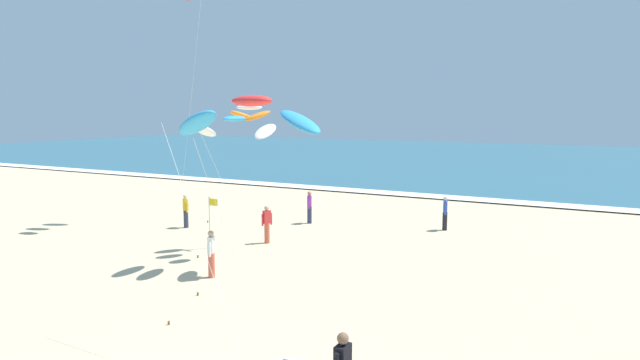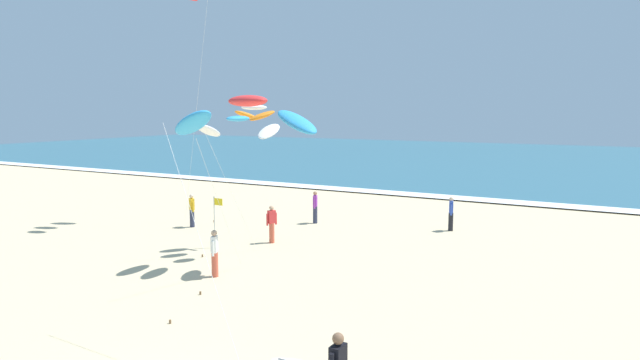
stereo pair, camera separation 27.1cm
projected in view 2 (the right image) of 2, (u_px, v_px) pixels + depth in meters
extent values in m
cube|color=#2D6075|center=(541.00, 161.00, 59.35)|extent=(160.00, 60.00, 0.08)
cube|color=white|center=(480.00, 199.00, 33.50)|extent=(160.00, 1.75, 0.01)
cube|color=yellow|center=(333.00, 358.00, 9.56)|extent=(0.02, 0.20, 0.32)
sphere|color=brown|center=(338.00, 339.00, 9.46)|extent=(0.21, 0.21, 0.21)
cylinder|color=black|center=(344.00, 359.00, 9.72)|extent=(0.09, 0.09, 0.56)
ellipsoid|color=white|center=(269.00, 131.00, 18.46)|extent=(0.91, 1.50, 0.62)
ellipsoid|color=#2D99DB|center=(238.00, 119.00, 18.70)|extent=(0.91, 1.50, 0.20)
ellipsoid|color=white|center=(209.00, 131.00, 19.05)|extent=(0.91, 1.50, 0.62)
cylinder|color=silver|center=(221.00, 208.00, 17.62)|extent=(0.70, 2.95, 4.63)
cylinder|color=brown|center=(200.00, 293.00, 16.47)|extent=(0.06, 0.06, 0.10)
ellipsoid|color=orange|center=(262.00, 116.00, 20.28)|extent=(0.99, 1.15, 0.51)
ellipsoid|color=white|center=(254.00, 107.00, 20.97)|extent=(0.99, 1.14, 0.20)
ellipsoid|color=orange|center=(247.00, 115.00, 21.74)|extent=(0.99, 1.15, 0.51)
cylinder|color=silver|center=(229.00, 186.00, 20.85)|extent=(1.22, 1.82, 5.13)
cylinder|color=brown|center=(202.00, 256.00, 20.68)|extent=(0.06, 0.06, 0.10)
cylinder|color=silver|center=(196.00, 110.00, 26.58)|extent=(1.45, 0.49, 10.88)
cylinder|color=brown|center=(214.00, 221.00, 27.15)|extent=(0.06, 0.06, 0.10)
ellipsoid|color=#2D99DB|center=(193.00, 123.00, 9.03)|extent=(1.32, 0.99, 0.58)
ellipsoid|color=red|center=(247.00, 101.00, 9.52)|extent=(1.32, 0.99, 0.20)
ellipsoid|color=#2D99DB|center=(297.00, 122.00, 10.11)|extent=(1.32, 0.99, 0.58)
cylinder|color=silver|center=(201.00, 243.00, 11.91)|extent=(4.27, 2.29, 5.12)
cylinder|color=brown|center=(170.00, 322.00, 14.25)|extent=(0.06, 0.06, 0.10)
cylinder|color=#2D334C|center=(192.00, 218.00, 25.96)|extent=(0.22, 0.22, 0.84)
cube|color=gold|center=(192.00, 204.00, 25.87)|extent=(0.37, 0.32, 0.54)
sphere|color=beige|center=(191.00, 196.00, 25.82)|extent=(0.20, 0.20, 0.20)
cylinder|color=gold|center=(193.00, 207.00, 25.71)|extent=(0.08, 0.08, 0.50)
cylinder|color=gold|center=(190.00, 205.00, 26.07)|extent=(0.08, 0.08, 0.50)
cylinder|color=#2D334C|center=(315.00, 215.00, 26.84)|extent=(0.22, 0.22, 0.84)
cube|color=purple|center=(315.00, 201.00, 26.75)|extent=(0.28, 0.36, 0.54)
sphere|color=#A87A59|center=(315.00, 193.00, 26.70)|extent=(0.20, 0.20, 0.20)
cylinder|color=purple|center=(314.00, 204.00, 26.56)|extent=(0.08, 0.08, 0.50)
cylinder|color=purple|center=(316.00, 202.00, 26.97)|extent=(0.08, 0.08, 0.50)
cylinder|color=#D8593F|center=(215.00, 264.00, 18.21)|extent=(0.22, 0.22, 0.84)
cube|color=white|center=(214.00, 244.00, 18.13)|extent=(0.30, 0.37, 0.54)
sphere|color=tan|center=(214.00, 233.00, 18.08)|extent=(0.20, 0.20, 0.20)
cylinder|color=white|center=(213.00, 249.00, 17.93)|extent=(0.08, 0.08, 0.50)
cylinder|color=white|center=(216.00, 246.00, 18.35)|extent=(0.08, 0.08, 0.50)
cylinder|color=black|center=(451.00, 222.00, 25.17)|extent=(0.22, 0.22, 0.84)
cube|color=#3351B7|center=(451.00, 207.00, 25.08)|extent=(0.26, 0.36, 0.54)
sphere|color=beige|center=(451.00, 199.00, 25.03)|extent=(0.20, 0.20, 0.20)
cylinder|color=#3351B7|center=(451.00, 210.00, 24.89)|extent=(0.08, 0.08, 0.50)
cylinder|color=#3351B7|center=(451.00, 208.00, 25.29)|extent=(0.08, 0.08, 0.50)
cylinder|color=#D8593F|center=(272.00, 233.00, 22.88)|extent=(0.22, 0.22, 0.84)
cube|color=red|center=(272.00, 217.00, 22.79)|extent=(0.30, 0.37, 0.54)
sphere|color=tan|center=(272.00, 208.00, 22.74)|extent=(0.20, 0.20, 0.20)
cylinder|color=red|center=(267.00, 220.00, 22.68)|extent=(0.08, 0.08, 0.50)
cylinder|color=red|center=(276.00, 219.00, 22.92)|extent=(0.08, 0.08, 0.50)
cylinder|color=silver|center=(215.00, 222.00, 21.97)|extent=(0.05, 0.05, 2.10)
cube|color=yellow|center=(218.00, 202.00, 21.76)|extent=(0.40, 0.02, 0.28)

